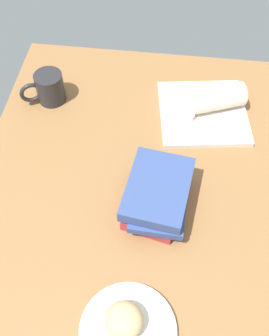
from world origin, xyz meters
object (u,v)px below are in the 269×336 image
round_plate (128,331)px  coffee_mug (49,88)px  book_stack (158,196)px  breakfast_wrap (219,98)px  square_plate (203,113)px  sauce_cup (187,114)px  scone_pastry (124,320)px

round_plate → coffee_mug: coffee_mug is taller
book_stack → coffee_mug: bearing=-133.4°
breakfast_wrap → book_stack: (34.29, -14.29, -0.27)cm
square_plate → breakfast_wrap: (-2.33, 3.79, 4.26)cm
round_plate → coffee_mug: bearing=-153.4°
round_plate → coffee_mug: (-62.99, -31.48, 4.03)cm
square_plate → book_stack: size_ratio=1.16×
square_plate → coffee_mug: coffee_mug is taller
sauce_cup → book_stack: bearing=-11.2°
book_stack → square_plate: bearing=161.8°
scone_pastry → sauce_cup: 58.94cm
round_plate → breakfast_wrap: 66.97cm
sauce_cup → book_stack: book_stack is taller
round_plate → book_stack: 30.65cm
sauce_cup → coffee_mug: bearing=-95.3°
scone_pastry → coffee_mug: bearing=-153.7°
square_plate → round_plate: bearing=-12.4°
scone_pastry → book_stack: size_ratio=0.37×
round_plate → book_stack: size_ratio=0.94×
square_plate → coffee_mug: bearing=-91.0°
sauce_cup → breakfast_wrap: (-5.25, 8.54, 2.23)cm
scone_pastry → book_stack: book_stack is taller
square_plate → sauce_cup: 5.93cm
scone_pastry → square_plate: bearing=166.5°
round_plate → book_stack: book_stack is taller
square_plate → sauce_cup: size_ratio=5.23×
scone_pastry → book_stack: bearing=171.9°
round_plate → breakfast_wrap: breakfast_wrap is taller
sauce_cup → breakfast_wrap: breakfast_wrap is taller
scone_pastry → sauce_cup: bearing=170.3°
scone_pastry → square_plate: (-61.01, 14.63, -3.39)cm
scone_pastry → square_plate: scone_pastry is taller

